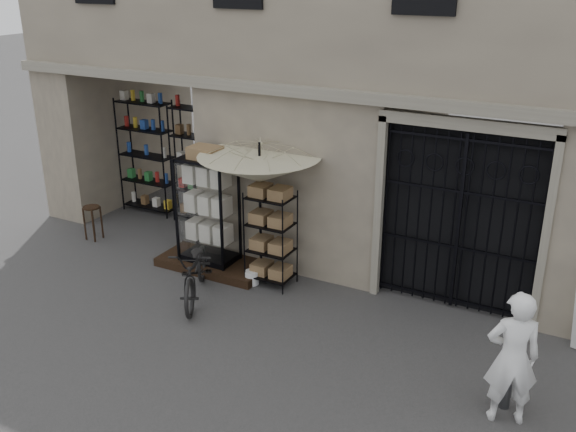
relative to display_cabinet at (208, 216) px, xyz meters
The scene contains 14 objects.
ground 3.09m from the display_cabinet, 32.13° to the right, with size 80.00×80.00×0.00m, color black.
main_building 4.94m from the display_cabinet, 44.67° to the left, with size 14.00×4.00×9.00m, color gray.
shop_recess 2.43m from the display_cabinet, 148.40° to the left, with size 3.00×1.70×3.00m, color black.
shop_shelving 2.72m from the display_cabinet, 139.93° to the left, with size 2.70×0.50×2.50m, color black.
iron_gate 4.32m from the display_cabinet, ahead, with size 2.50×0.21×3.00m.
step_platform 0.92m from the display_cabinet, ahead, with size 2.00×0.90×0.15m, color black.
display_cabinet is the anchor object (origin of this frame).
wire_rack 1.30m from the display_cabinet, ahead, with size 0.78×0.60×1.67m.
market_umbrella 1.49m from the display_cabinet, ahead, with size 2.07×2.10×2.91m.
white_bucket 1.35m from the display_cabinet, 12.01° to the right, with size 0.25×0.25×0.24m, color white.
bicycle 1.52m from the display_cabinet, 66.06° to the right, with size 0.65×0.98×1.86m, color black.
wooden_stool 2.83m from the display_cabinet, behind, with size 0.33×0.33×0.69m.
steel_bollard 5.70m from the display_cabinet, 16.10° to the right, with size 0.14×0.14×0.77m, color #4A4B4F.
shopkeeper 5.87m from the display_cabinet, 18.19° to the right, with size 0.62×1.71×0.41m, color white.
Camera 1 is at (3.67, -7.04, 5.10)m, focal length 40.00 mm.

